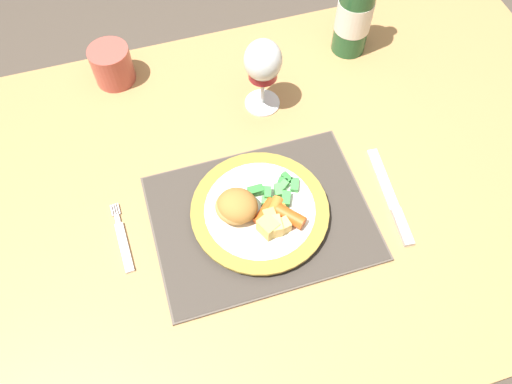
# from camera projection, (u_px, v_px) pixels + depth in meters

# --- Properties ---
(ground_plane) EXTENTS (6.00, 6.00, 0.00)m
(ground_plane) POSITION_uv_depth(u_px,v_px,m) (250.00, 317.00, 1.51)
(ground_plane) COLOR #4C4238
(dining_table) EXTENTS (1.40, 0.81, 0.74)m
(dining_table) POSITION_uv_depth(u_px,v_px,m) (246.00, 217.00, 0.95)
(dining_table) COLOR #AD7F4C
(dining_table) RESTS_ON ground
(placemat) EXTENTS (0.36, 0.27, 0.01)m
(placemat) POSITION_uv_depth(u_px,v_px,m) (261.00, 218.00, 0.84)
(placemat) COLOR brown
(placemat) RESTS_ON dining_table
(dinner_plate) EXTENTS (0.23, 0.23, 0.02)m
(dinner_plate) POSITION_uv_depth(u_px,v_px,m) (260.00, 211.00, 0.84)
(dinner_plate) COLOR white
(dinner_plate) RESTS_ON placemat
(breaded_croquettes) EXTENTS (0.09, 0.09, 0.04)m
(breaded_croquettes) POSITION_uv_depth(u_px,v_px,m) (236.00, 206.00, 0.81)
(breaded_croquettes) COLOR #A87033
(breaded_croquettes) RESTS_ON dinner_plate
(green_beans_pile) EXTENTS (0.09, 0.07, 0.02)m
(green_beans_pile) POSITION_uv_depth(u_px,v_px,m) (276.00, 190.00, 0.84)
(green_beans_pile) COLOR #338438
(green_beans_pile) RESTS_ON dinner_plate
(glazed_carrots) EXTENTS (0.08, 0.07, 0.02)m
(glazed_carrots) POSITION_uv_depth(u_px,v_px,m) (279.00, 213.00, 0.81)
(glazed_carrots) COLOR orange
(glazed_carrots) RESTS_ON dinner_plate
(fork) EXTENTS (0.02, 0.13, 0.01)m
(fork) POSITION_uv_depth(u_px,v_px,m) (123.00, 242.00, 0.82)
(fork) COLOR silver
(fork) RESTS_ON dining_table
(table_knife) EXTENTS (0.04, 0.20, 0.01)m
(table_knife) POSITION_uv_depth(u_px,v_px,m) (393.00, 204.00, 0.86)
(table_knife) COLOR silver
(table_knife) RESTS_ON dining_table
(wine_glass) EXTENTS (0.07, 0.07, 0.16)m
(wine_glass) POSITION_uv_depth(u_px,v_px,m) (263.00, 64.00, 0.89)
(wine_glass) COLOR silver
(wine_glass) RESTS_ON dining_table
(bottle) EXTENTS (0.07, 0.07, 0.28)m
(bottle) POSITION_uv_depth(u_px,v_px,m) (356.00, 5.00, 0.96)
(bottle) COLOR #23562D
(bottle) RESTS_ON dining_table
(roast_potatoes) EXTENTS (0.05, 0.05, 0.03)m
(roast_potatoes) POSITION_uv_depth(u_px,v_px,m) (273.00, 225.00, 0.80)
(roast_potatoes) COLOR gold
(roast_potatoes) RESTS_ON dinner_plate
(drinking_cup) EXTENTS (0.08, 0.08, 0.08)m
(drinking_cup) POSITION_uv_depth(u_px,v_px,m) (112.00, 64.00, 0.98)
(drinking_cup) COLOR #B24C42
(drinking_cup) RESTS_ON dining_table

